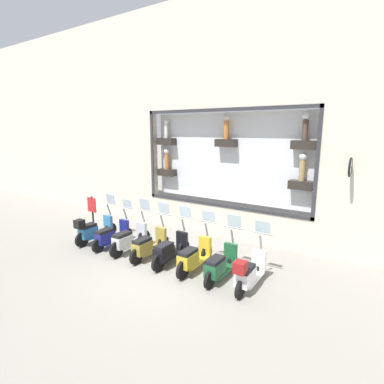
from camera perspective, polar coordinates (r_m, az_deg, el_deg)
name	(u,v)px	position (r m, az deg, el deg)	size (l,w,h in m)	color
ground_plane	(166,269)	(8.98, -5.07, -14.49)	(120.00, 120.00, 0.00)	gray
building_facade	(225,117)	(11.12, 6.31, 13.93)	(1.20, 36.00, 8.61)	beige
scooter_white_0	(249,272)	(7.90, 10.73, -14.80)	(1.79, 0.61, 1.58)	black
scooter_green_1	(220,265)	(8.29, 5.35, -13.62)	(1.79, 0.60, 1.62)	black
scooter_yellow_2	(194,257)	(8.66, 0.31, -12.24)	(1.81, 0.60, 1.60)	black
scooter_black_3	(170,251)	(9.11, -4.25, -11.06)	(1.80, 0.61, 1.63)	black
scooter_olive_4	(148,245)	(9.60, -8.33, -9.96)	(1.80, 0.60, 1.64)	black
scooter_silver_5	(129,239)	(10.14, -11.95, -8.81)	(1.81, 0.61, 1.66)	black
scooter_navy_6	(111,235)	(10.73, -15.22, -8.00)	(1.79, 0.61, 1.53)	black
scooter_teal_7	(93,230)	(11.29, -18.33, -6.86)	(1.80, 0.61, 1.62)	black
shop_sign_post	(93,214)	(12.05, -18.40, -4.08)	(0.36, 0.45, 1.51)	#232326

